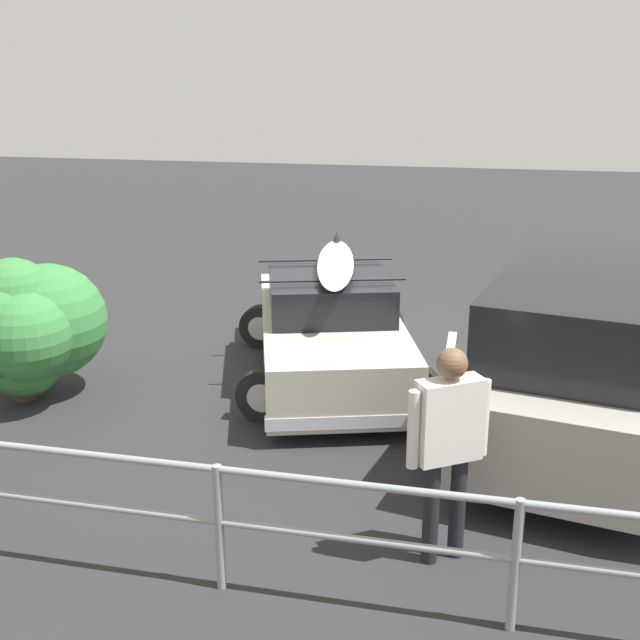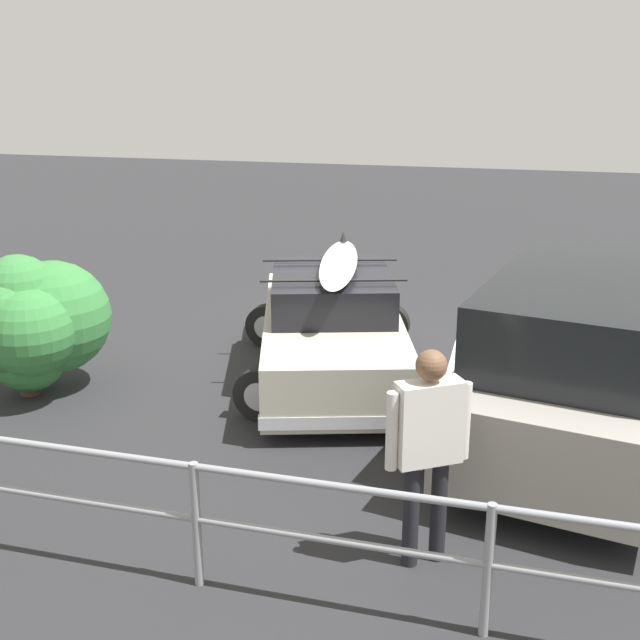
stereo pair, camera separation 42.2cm
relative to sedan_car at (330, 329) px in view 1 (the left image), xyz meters
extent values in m
cube|color=#28282B|center=(-0.15, -0.31, -0.64)|extent=(44.00, 44.00, 0.02)
cube|color=silver|center=(-1.45, 0.04, -0.63)|extent=(0.12, 4.29, 0.00)
cube|color=#B7B29E|center=(-0.01, 0.04, -0.12)|extent=(2.68, 4.23, 0.70)
cube|color=black|center=(0.04, -0.12, 0.46)|extent=(1.92, 2.22, 0.46)
cube|color=silver|center=(-0.55, 1.88, -0.35)|extent=(1.64, 0.57, 0.14)
cube|color=silver|center=(0.53, -1.81, -0.35)|extent=(1.64, 0.57, 0.14)
cylinder|color=black|center=(-1.16, 0.97, -0.33)|extent=(0.60, 0.18, 0.60)
cylinder|color=#B7B7BC|center=(-1.16, 0.97, -0.33)|extent=(0.33, 0.19, 0.33)
cylinder|color=black|center=(0.46, 1.44, -0.33)|extent=(0.60, 0.18, 0.60)
cylinder|color=#B7B7BC|center=(0.46, 1.44, -0.33)|extent=(0.33, 0.19, 0.33)
cylinder|color=black|center=(-0.48, -1.37, -0.33)|extent=(0.60, 0.18, 0.60)
cylinder|color=#B7B7BC|center=(-0.48, -1.37, -0.33)|extent=(0.33, 0.19, 0.33)
cylinder|color=black|center=(1.14, -0.90, -0.33)|extent=(0.60, 0.18, 0.60)
cylinder|color=#B7B7BC|center=(1.14, -0.90, -0.33)|extent=(0.33, 0.19, 0.33)
cylinder|color=black|center=(-0.11, 0.38, 0.73)|extent=(1.67, 0.51, 0.03)
cylinder|color=black|center=(0.18, -0.61, 0.73)|extent=(1.67, 0.51, 0.03)
ellipsoid|color=white|center=(-0.03, -0.24, 0.79)|extent=(0.89, 2.67, 0.09)
cone|color=black|center=(0.15, -1.28, 0.91)|extent=(0.10, 0.10, 0.14)
cube|color=#9E998E|center=(-2.90, 1.19, 0.04)|extent=(2.69, 4.58, 0.85)
cube|color=black|center=(-2.90, 1.19, 0.83)|extent=(2.35, 3.63, 0.72)
cylinder|color=black|center=(-3.36, -1.01, 0.14)|extent=(0.71, 0.32, 0.69)
cylinder|color=black|center=(-1.71, 2.25, -0.25)|extent=(0.76, 0.22, 0.76)
cylinder|color=#B7B7BC|center=(-1.71, 2.25, -0.25)|extent=(0.42, 0.23, 0.42)
cylinder|color=black|center=(-2.24, -0.27, -0.25)|extent=(0.76, 0.22, 0.76)
cylinder|color=#B7B7BC|center=(-2.24, -0.27, -0.25)|extent=(0.42, 0.23, 0.42)
cylinder|color=black|center=(-1.73, 3.61, -0.20)|extent=(0.13, 0.13, 0.88)
cylinder|color=black|center=(-1.53, 3.73, -0.20)|extent=(0.13, 0.13, 0.88)
cube|color=silver|center=(-1.63, 3.67, 0.57)|extent=(0.54, 0.44, 0.66)
sphere|color=brown|center=(-1.63, 3.67, 1.03)|extent=(0.24, 0.24, 0.24)
cylinder|color=silver|center=(-1.89, 3.51, 0.54)|extent=(0.09, 0.09, 0.62)
cylinder|color=silver|center=(-1.38, 3.83, 0.54)|extent=(0.09, 0.09, 0.62)
cylinder|color=gray|center=(-2.15, 4.43, -0.12)|extent=(0.07, 0.07, 1.02)
cylinder|color=gray|center=(-0.03, 4.39, -0.12)|extent=(0.07, 0.07, 1.02)
cylinder|color=gray|center=(-1.09, 4.41, 0.36)|extent=(10.64, 0.26, 0.06)
cylinder|color=gray|center=(-1.09, 4.41, -0.07)|extent=(10.64, 0.26, 0.06)
cylinder|color=#4C3828|center=(3.38, 1.43, -0.46)|extent=(0.24, 0.24, 0.36)
sphere|color=#387F3D|center=(3.34, 1.45, -0.13)|extent=(0.89, 0.89, 0.89)
sphere|color=#387F3D|center=(3.11, 1.69, 0.25)|extent=(1.02, 1.02, 1.02)
sphere|color=#387F3D|center=(3.44, 1.60, 0.30)|extent=(1.15, 1.15, 1.15)
sphere|color=#387F3D|center=(3.39, 1.43, 0.62)|extent=(0.91, 0.91, 0.91)
sphere|color=#387F3D|center=(3.14, 1.16, 0.27)|extent=(1.35, 1.35, 1.35)
camera|label=1|loc=(-1.79, 9.30, 3.14)|focal=45.00mm
camera|label=2|loc=(-2.21, 9.21, 3.14)|focal=45.00mm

